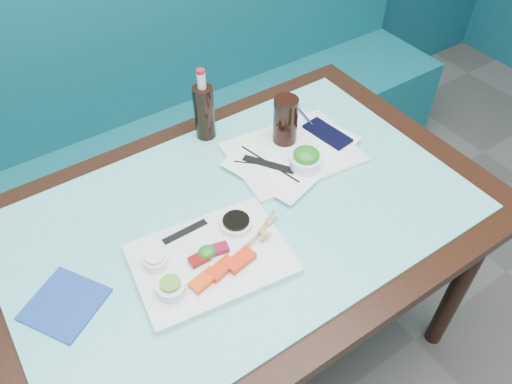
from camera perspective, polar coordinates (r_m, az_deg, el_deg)
booth_bench at (r=2.17m, az=-13.74°, el=4.58°), size 3.00×0.56×1.17m
dining_table at (r=1.41m, az=-1.74°, el=-4.95°), size 1.40×0.90×0.75m
glass_top at (r=1.35m, az=-1.82°, el=-2.60°), size 1.22×0.76×0.01m
sashimi_plate at (r=1.24m, az=-5.13°, el=-7.66°), size 0.41×0.31×0.02m
salmon_left at (r=1.18m, az=-5.93°, el=-9.99°), size 0.08×0.05×0.02m
salmon_mid at (r=1.20m, az=-3.96°, el=-8.74°), size 0.08×0.05×0.02m
salmon_right at (r=1.21m, az=-1.80°, el=-7.82°), size 0.08×0.05×0.02m
tuna_left at (r=1.22m, az=-6.52°, el=-7.63°), size 0.05×0.03×0.02m
tuna_right at (r=1.24m, az=-4.30°, el=-6.51°), size 0.05×0.04×0.02m
seaweed_garnish at (r=1.23m, az=-5.64°, el=-6.83°), size 0.05×0.05×0.02m
ramekin_wasabi at (r=1.17m, az=-9.66°, el=-10.77°), size 0.09×0.09×0.03m
wasabi_fill at (r=1.16m, az=-9.78°, el=-10.24°), size 0.06×0.06×0.01m
ramekin_ginger at (r=1.23m, az=-11.38°, el=-7.75°), size 0.08×0.08×0.02m
ginger_fill at (r=1.21m, az=-11.49°, el=-7.27°), size 0.05×0.05×0.01m
soy_dish at (r=1.28m, az=-2.28°, el=-3.60°), size 0.11×0.11×0.02m
soy_fill at (r=1.28m, az=-2.29°, el=-3.26°), size 0.07×0.07×0.01m
lemon_wedge at (r=1.25m, az=1.24°, el=-4.82°), size 0.05×0.05×0.04m
chopstick_sleeve at (r=1.29m, az=-8.12°, el=-4.50°), size 0.12×0.02×0.00m
wooden_chopstick_a at (r=1.25m, az=-0.48°, el=-5.52°), size 0.20×0.06×0.01m
wooden_chopstick_b at (r=1.26m, az=-0.10°, el=-5.32°), size 0.19×0.11×0.01m
serving_tray at (r=1.51m, az=4.18°, el=4.48°), size 0.40×0.31×0.01m
paper_placemat at (r=1.51m, az=4.20°, el=4.71°), size 0.43×0.36×0.00m
seaweed_bowl at (r=1.45m, az=5.71°, el=3.47°), size 0.11×0.11×0.04m
seaweed_salad at (r=1.43m, az=5.78°, el=4.24°), size 0.08×0.08×0.04m
cola_glass at (r=1.50m, az=3.38°, el=8.16°), size 0.09×0.09×0.15m
navy_pouch at (r=1.57m, az=8.16°, el=6.63°), size 0.09×0.16×0.01m
fork at (r=1.63m, az=5.62°, el=8.52°), size 0.03×0.10×0.01m
black_chopstick_a at (r=1.45m, az=1.32°, el=3.12°), size 0.15×0.14×0.01m
black_chopstick_b at (r=1.46m, az=1.58°, el=3.24°), size 0.06×0.22×0.01m
tray_sleeve at (r=1.46m, az=1.45°, el=3.16°), size 0.11×0.15×0.00m
cola_bottle_body at (r=1.54m, az=-5.94°, el=9.04°), size 0.07×0.07×0.18m
cola_bottle_neck at (r=1.47m, az=-6.27°, el=12.55°), size 0.03×0.03×0.05m
cola_bottle_cap at (r=1.46m, az=-6.37°, el=13.53°), size 0.03×0.03×0.01m
blue_napkin at (r=1.25m, az=-21.02°, el=-11.84°), size 0.21×0.21×0.01m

